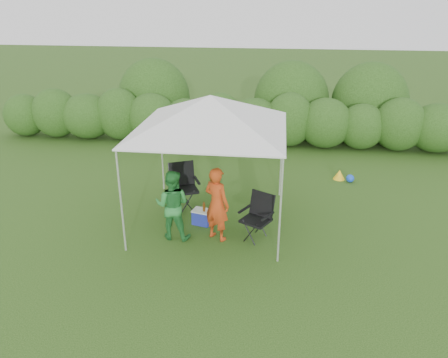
# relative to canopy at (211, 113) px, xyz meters

# --- Properties ---
(ground) EXTENTS (70.00, 70.00, 0.00)m
(ground) POSITION_rel_canopy_xyz_m (0.00, -0.50, -2.46)
(ground) COLOR #33581B
(hedge) EXTENTS (16.67, 1.53, 1.80)m
(hedge) POSITION_rel_canopy_xyz_m (0.10, 5.50, -1.63)
(hedge) COLOR #2D561B
(hedge) RESTS_ON ground
(canopy) EXTENTS (3.10, 3.10, 2.83)m
(canopy) POSITION_rel_canopy_xyz_m (0.00, 0.00, 0.00)
(canopy) COLOR silver
(canopy) RESTS_ON ground
(chair_right) EXTENTS (0.75, 0.73, 0.97)m
(chair_right) POSITION_rel_canopy_xyz_m (1.07, -0.64, -1.91)
(chair_right) COLOR black
(chair_right) RESTS_ON ground
(chair_left) EXTENTS (0.81, 0.79, 1.07)m
(chair_left) POSITION_rel_canopy_xyz_m (-0.77, 0.59, -1.85)
(chair_left) COLOR black
(chair_left) RESTS_ON ground
(man) EXTENTS (0.69, 0.61, 1.58)m
(man) POSITION_rel_canopy_xyz_m (0.23, -0.79, -1.67)
(man) COLOR #BF3E15
(man) RESTS_ON ground
(woman) EXTENTS (0.75, 0.60, 1.49)m
(woman) POSITION_rel_canopy_xyz_m (-0.67, -0.86, -1.72)
(woman) COLOR #2B8338
(woman) RESTS_ON ground
(cooler) EXTENTS (0.46, 0.38, 0.33)m
(cooler) POSITION_rel_canopy_xyz_m (-0.19, -0.22, -2.29)
(cooler) COLOR #232EA3
(cooler) RESTS_ON ground
(bottle) EXTENTS (0.06, 0.06, 0.22)m
(bottle) POSITION_rel_canopy_xyz_m (-0.13, -0.26, -2.02)
(bottle) COLOR #592D0C
(bottle) RESTS_ON cooler
(lawn_toy) EXTENTS (0.53, 0.45, 0.27)m
(lawn_toy) POSITION_rel_canopy_xyz_m (3.19, 2.72, -2.34)
(lawn_toy) COLOR yellow
(lawn_toy) RESTS_ON ground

